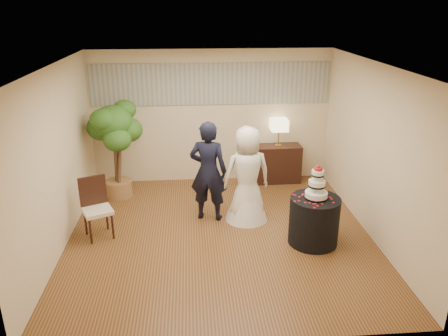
{
  "coord_description": "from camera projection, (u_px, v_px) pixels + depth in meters",
  "views": [
    {
      "loc": [
        -0.45,
        -6.45,
        3.67
      ],
      "look_at": [
        0.1,
        0.4,
        1.05
      ],
      "focal_mm": 35.0,
      "sensor_mm": 36.0,
      "label": 1
    }
  ],
  "objects": [
    {
      "name": "groom",
      "position": [
        208.0,
        171.0,
        7.61
      ],
      "size": [
        0.74,
        0.58,
        1.81
      ],
      "primitive_type": "imported",
      "rotation": [
        0.0,
        0.0,
        2.9
      ],
      "color": "black",
      "rests_on": "floor"
    },
    {
      "name": "side_chair",
      "position": [
        97.0,
        209.0,
        7.12
      ],
      "size": [
        0.62,
        0.63,
        1.01
      ],
      "primitive_type": null,
      "rotation": [
        0.0,
        0.0,
        0.42
      ],
      "color": "black",
      "rests_on": "floor"
    },
    {
      "name": "wall_back",
      "position": [
        211.0,
        117.0,
        9.18
      ],
      "size": [
        5.0,
        0.06,
        2.8
      ],
      "primitive_type": "cube",
      "color": "beige",
      "rests_on": "ground"
    },
    {
      "name": "wall_left",
      "position": [
        57.0,
        161.0,
        6.66
      ],
      "size": [
        0.06,
        5.0,
        2.8
      ],
      "primitive_type": "cube",
      "color": "beige",
      "rests_on": "ground"
    },
    {
      "name": "floor",
      "position": [
        220.0,
        235.0,
        7.35
      ],
      "size": [
        5.0,
        5.0,
        0.0
      ],
      "primitive_type": "cube",
      "color": "brown",
      "rests_on": "ground"
    },
    {
      "name": "bride",
      "position": [
        247.0,
        174.0,
        7.6
      ],
      "size": [
        0.96,
        0.9,
        1.72
      ],
      "primitive_type": "imported",
      "rotation": [
        0.0,
        0.0,
        3.31
      ],
      "color": "white",
      "rests_on": "floor"
    },
    {
      "name": "wedding_cake",
      "position": [
        317.0,
        182.0,
        6.75
      ],
      "size": [
        0.36,
        0.36,
        0.56
      ],
      "primitive_type": null,
      "color": "white",
      "rests_on": "cake_table"
    },
    {
      "name": "wall_right",
      "position": [
        374.0,
        152.0,
        7.03
      ],
      "size": [
        0.06,
        5.0,
        2.8
      ],
      "primitive_type": "cube",
      "color": "beige",
      "rests_on": "ground"
    },
    {
      "name": "ficus_tree",
      "position": [
        115.0,
        150.0,
        8.46
      ],
      "size": [
        1.01,
        1.01,
        1.96
      ],
      "primitive_type": null,
      "rotation": [
        0.0,
        0.0,
        1.48
      ],
      "color": "#30601E",
      "rests_on": "floor"
    },
    {
      "name": "cake_table",
      "position": [
        314.0,
        221.0,
        6.99
      ],
      "size": [
        1.05,
        1.05,
        0.79
      ],
      "primitive_type": "cylinder",
      "rotation": [
        0.0,
        0.0,
        0.42
      ],
      "color": "black",
      "rests_on": "floor"
    },
    {
      "name": "console",
      "position": [
        277.0,
        164.0,
        9.41
      ],
      "size": [
        0.98,
        0.45,
        0.81
      ],
      "primitive_type": "cube",
      "rotation": [
        0.0,
        0.0,
        0.02
      ],
      "color": "black",
      "rests_on": "floor"
    },
    {
      "name": "mural_border",
      "position": [
        211.0,
        84.0,
        8.91
      ],
      "size": [
        4.9,
        0.02,
        0.85
      ],
      "primitive_type": "cube",
      "color": "#9C9D93",
      "rests_on": "wall_back"
    },
    {
      "name": "wall_front",
      "position": [
        237.0,
        236.0,
        4.52
      ],
      "size": [
        5.0,
        0.06,
        2.8
      ],
      "primitive_type": "cube",
      "color": "beige",
      "rests_on": "ground"
    },
    {
      "name": "table_lamp",
      "position": [
        279.0,
        133.0,
        9.16
      ],
      "size": [
        0.35,
        0.35,
        0.58
      ],
      "primitive_type": null,
      "color": "beige",
      "rests_on": "console"
    },
    {
      "name": "ceiling",
      "position": [
        219.0,
        66.0,
        6.35
      ],
      "size": [
        5.0,
        5.0,
        0.0
      ],
      "primitive_type": "cube",
      "color": "white",
      "rests_on": "wall_back"
    }
  ]
}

